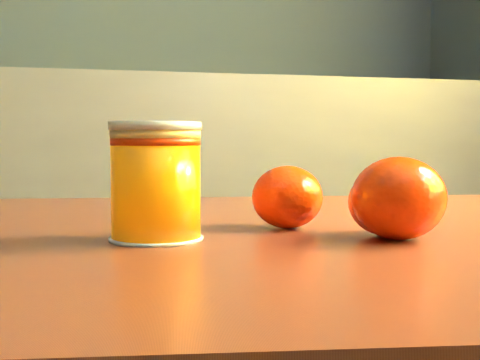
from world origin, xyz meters
name	(u,v)px	position (x,y,z in m)	size (l,w,h in m)	color
table	(387,328)	(0.81, 0.33, 0.60)	(1.02, 0.81, 0.69)	maroon
juice_glass	(156,182)	(0.61, 0.32, 0.73)	(0.07, 0.07, 0.09)	orange
orange_front	(287,197)	(0.73, 0.35, 0.72)	(0.06, 0.06, 0.05)	#FF3305
orange_back	(399,198)	(0.79, 0.27, 0.72)	(0.07, 0.07, 0.06)	#FF3305
orange_extra	(386,202)	(0.79, 0.29, 0.72)	(0.06, 0.06, 0.05)	#FF3305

